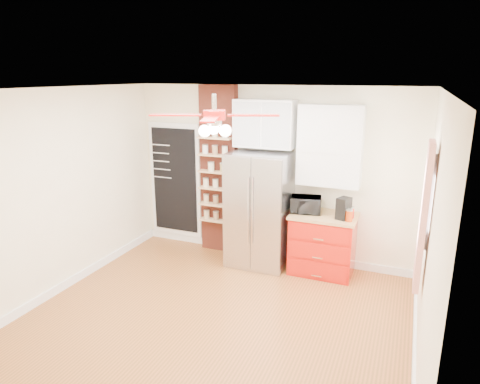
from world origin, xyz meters
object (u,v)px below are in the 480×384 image
at_px(canister_left, 349,216).
at_px(pantry_jar_oats, 211,167).
at_px(toaster_oven, 306,204).
at_px(fridge, 259,210).
at_px(ceiling_fan, 214,116).
at_px(coffee_maker, 344,208).
at_px(red_cabinet, 322,244).

height_order(canister_left, pantry_jar_oats, pantry_jar_oats).
height_order(toaster_oven, canister_left, toaster_oven).
xyz_separation_m(fridge, ceiling_fan, (0.05, -1.63, 1.55)).
bearing_deg(canister_left, coffee_maker, 139.34).
relative_size(fridge, red_cabinet, 1.86).
relative_size(toaster_oven, pantry_jar_oats, 3.20).
height_order(fridge, coffee_maker, fridge).
bearing_deg(red_cabinet, toaster_oven, 179.15).
distance_m(fridge, toaster_oven, 0.71).
relative_size(ceiling_fan, coffee_maker, 4.56).
relative_size(coffee_maker, pantry_jar_oats, 2.25).
height_order(fridge, toaster_oven, fridge).
bearing_deg(fridge, toaster_oven, 4.46).
height_order(fridge, canister_left, fridge).
height_order(coffee_maker, canister_left, coffee_maker).
bearing_deg(fridge, ceiling_fan, -88.24).
bearing_deg(toaster_oven, pantry_jar_oats, 166.18).
xyz_separation_m(red_cabinet, toaster_oven, (-0.28, 0.00, 0.57)).
height_order(red_cabinet, toaster_oven, toaster_oven).
xyz_separation_m(fridge, toaster_oven, (0.69, 0.05, 0.15)).
relative_size(red_cabinet, ceiling_fan, 0.67).
distance_m(red_cabinet, coffee_maker, 0.67).
bearing_deg(ceiling_fan, coffee_maker, 53.04).
bearing_deg(toaster_oven, ceiling_fan, -122.24).
relative_size(red_cabinet, coffee_maker, 3.06).
relative_size(red_cabinet, canister_left, 6.06).
xyz_separation_m(fridge, pantry_jar_oats, (-0.86, 0.12, 0.57)).
xyz_separation_m(red_cabinet, canister_left, (0.37, -0.16, 0.53)).
xyz_separation_m(ceiling_fan, pantry_jar_oats, (-0.91, 1.75, -0.98)).
xyz_separation_m(ceiling_fan, toaster_oven, (0.64, 1.68, -1.40)).
bearing_deg(fridge, coffee_maker, -1.48).
height_order(red_cabinet, coffee_maker, coffee_maker).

